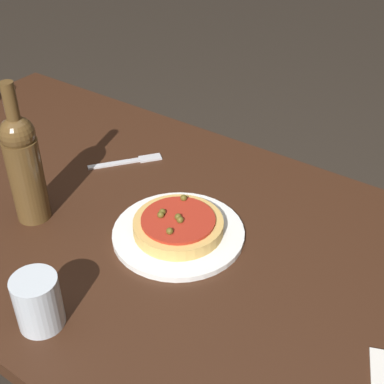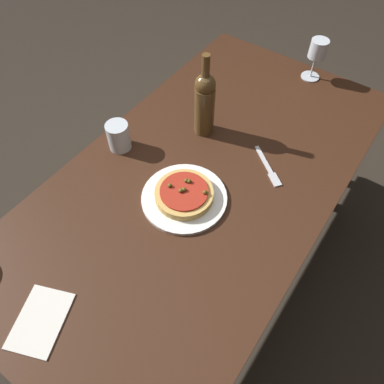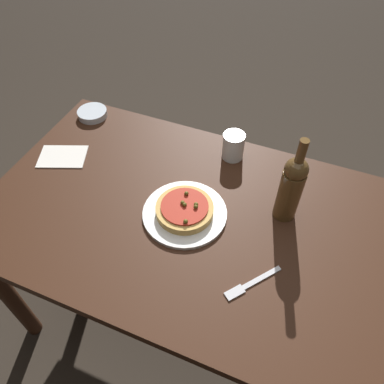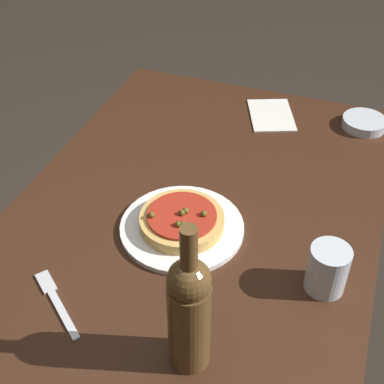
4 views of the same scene
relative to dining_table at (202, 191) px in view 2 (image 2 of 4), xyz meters
name	(u,v)px [view 2 (image 2 of 4)]	position (x,y,z in m)	size (l,w,h in m)	color
ground_plane	(199,269)	(0.00, 0.00, -0.63)	(14.00, 14.00, 0.00)	#2D261E
dining_table	(202,191)	(0.00, 0.00, 0.00)	(1.52, 0.80, 0.71)	#381E11
dinner_plate	(184,198)	(-0.11, -0.01, 0.09)	(0.27, 0.27, 0.01)	white
pizza	(184,194)	(-0.11, -0.01, 0.11)	(0.18, 0.18, 0.04)	tan
wine_glass	(318,51)	(0.68, -0.07, 0.20)	(0.07, 0.07, 0.16)	silver
wine_bottle	(205,102)	(0.18, 0.12, 0.21)	(0.07, 0.07, 0.30)	brown
water_cup	(119,136)	(-0.06, 0.31, 0.13)	(0.08, 0.08, 0.10)	silver
fork	(269,168)	(0.15, -0.16, 0.09)	(0.13, 0.15, 0.00)	silver
paper_napkin	(40,321)	(-0.62, 0.07, 0.09)	(0.20, 0.17, 0.00)	silver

